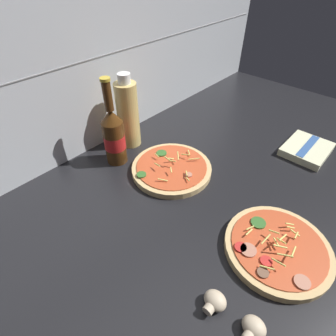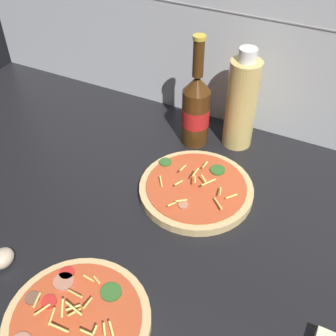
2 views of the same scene
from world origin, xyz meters
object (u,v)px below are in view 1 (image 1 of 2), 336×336
Objects in this scene: pizza_far at (172,168)px; dish_towel at (307,149)px; mushroom_right at (214,301)px; oil_bottle at (128,114)px; mushroom_left at (253,328)px; beer_bottle at (114,136)px; pizza_near at (277,248)px.

pizza_far is 45.12cm from dish_towel.
oil_bottle is at bearing 63.80° from mushroom_right.
oil_bottle is 64.59cm from mushroom_left.
beer_bottle is 1.10× the size of oil_bottle.
oil_bottle is (1.78, 20.11, 9.96)cm from pizza_far.
mushroom_left is (-24.53, -58.98, -9.52)cm from oil_bottle.
pizza_near is at bearing -168.16° from dish_towel.
mushroom_right is 60.33cm from dish_towel.
pizza_near reaches higher than mushroom_left.
mushroom_left and mushroom_right have the same top height.
pizza_far is at bearing 144.12° from dish_towel.
beer_bottle is (-7.44, 16.12, 8.13)cm from pizza_far.
pizza_near is 42.26cm from dish_towel.
beer_bottle reaches higher than pizza_near.
mushroom_left is at bearing -168.17° from dish_towel.
mushroom_right is (-23.57, -31.39, 0.47)cm from pizza_far.
pizza_far is at bearing -65.21° from beer_bottle.
pizza_far reaches higher than mushroom_right.
mushroom_left is 7.52cm from mushroom_right.
pizza_near reaches higher than dish_towel.
pizza_far is 0.99× the size of oil_bottle.
mushroom_right reaches higher than dish_towel.
dish_towel is at bearing 11.83° from mushroom_left.
mushroom_left is (-22.76, -38.87, 0.44)cm from pizza_far.
beer_bottle is 61.73cm from dish_towel.
beer_bottle is (-2.63, 51.24, 8.07)cm from pizza_near.
oil_bottle is 58.18cm from mushroom_right.
mushroom_right is at bearing -116.20° from oil_bottle.
mushroom_right is 0.29× the size of dish_towel.
oil_bottle is at bearing 83.20° from pizza_near.
mushroom_left reaches higher than dish_towel.
pizza_far is at bearing 82.20° from pizza_near.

